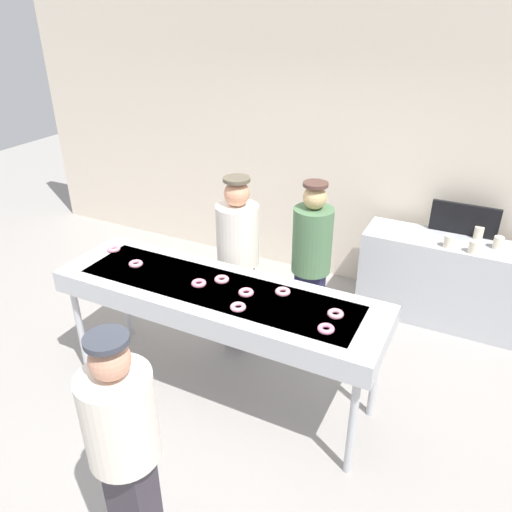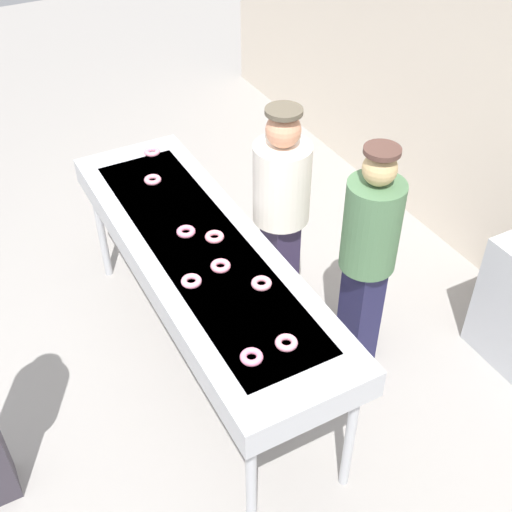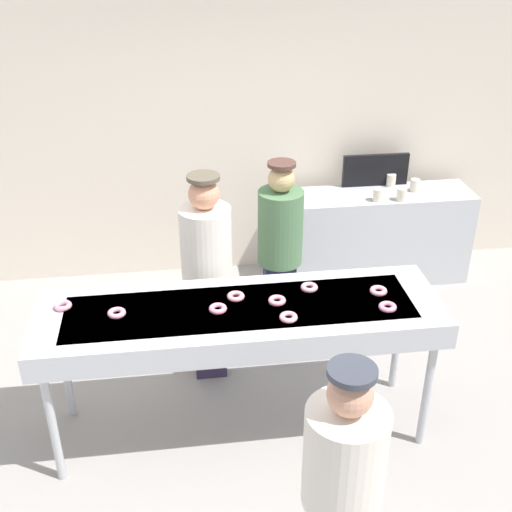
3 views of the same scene
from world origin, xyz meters
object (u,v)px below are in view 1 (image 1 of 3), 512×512
strawberry_donut_1 (335,314)px  strawberry_donut_4 (136,264)px  strawberry_donut_5 (246,292)px  worker_baker (311,259)px  worker_assistant (238,253)px  strawberry_donut_0 (283,292)px  fryer_conveyor (217,298)px  paper_cup_3 (498,243)px  strawberry_donut_6 (222,279)px  customer_waiting (124,445)px  paper_cup_0 (479,233)px  strawberry_donut_7 (199,283)px  menu_display (464,219)px  strawberry_donut_8 (114,249)px  paper_cup_1 (449,241)px  strawberry_donut_2 (326,329)px  prep_counter (450,282)px  paper_cup_2 (474,247)px  strawberry_donut_3 (238,307)px

strawberry_donut_1 → strawberry_donut_4: bearing=-178.7°
strawberry_donut_5 → worker_baker: (0.17, 0.92, -0.11)m
worker_assistant → strawberry_donut_0: bearing=125.6°
fryer_conveyor → paper_cup_3: fryer_conveyor is taller
strawberry_donut_4 → strawberry_donut_5: same height
strawberry_donut_6 → customer_waiting: (0.32, -1.56, -0.09)m
paper_cup_3 → paper_cup_0: bearing=140.4°
strawberry_donut_7 → paper_cup_0: size_ratio=0.97×
customer_waiting → menu_display: (1.24, 3.60, 0.10)m
strawberry_donut_6 → worker_assistant: size_ratio=0.07×
strawberry_donut_8 → paper_cup_1: size_ratio=0.97×
fryer_conveyor → strawberry_donut_5: strawberry_donut_5 is taller
strawberry_donut_6 → paper_cup_1: 2.24m
strawberry_donut_0 → paper_cup_0: strawberry_donut_0 is taller
customer_waiting → paper_cup_3: (1.57, 3.41, 0.00)m
paper_cup_0 → strawberry_donut_4: bearing=-139.6°
strawberry_donut_2 → worker_assistant: (-1.10, 0.80, -0.06)m
strawberry_donut_6 → worker_baker: (0.43, 0.83, -0.11)m
worker_baker → strawberry_donut_5: bearing=78.5°
worker_assistant → customer_waiting: worker_assistant is taller
strawberry_donut_4 → strawberry_donut_6: bearing=7.2°
strawberry_donut_8 → worker_assistant: 1.08m
strawberry_donut_2 → customer_waiting: bearing=-115.6°
strawberry_donut_0 → customer_waiting: bearing=-96.3°
strawberry_donut_2 → strawberry_donut_6: 0.98m
strawberry_donut_0 → strawberry_donut_1: 0.46m
prep_counter → paper_cup_0: size_ratio=14.95×
strawberry_donut_7 → strawberry_donut_0: bearing=15.8°
strawberry_donut_1 → paper_cup_3: 2.14m
worker_baker → paper_cup_0: worker_baker is taller
strawberry_donut_2 → worker_baker: size_ratio=0.07×
strawberry_donut_1 → strawberry_donut_8: bearing=177.5°
strawberry_donut_6 → paper_cup_2: size_ratio=0.97×
worker_baker → strawberry_donut_4: bearing=37.0°
strawberry_donut_7 → strawberry_donut_8: size_ratio=1.00×
strawberry_donut_1 → menu_display: size_ratio=0.18×
strawberry_donut_3 → paper_cup_0: strawberry_donut_3 is taller
strawberry_donut_7 → strawberry_donut_5: bearing=6.5°
fryer_conveyor → strawberry_donut_1: (0.93, 0.05, 0.11)m
strawberry_donut_5 → strawberry_donut_2: bearing=-13.7°
strawberry_donut_7 → worker_assistant: (-0.03, 0.68, -0.06)m
worker_assistant → paper_cup_0: 2.37m
strawberry_donut_4 → paper_cup_0: size_ratio=0.97×
strawberry_donut_3 → paper_cup_2: size_ratio=0.97×
strawberry_donut_4 → strawberry_donut_5: (1.02, 0.01, 0.00)m
strawberry_donut_7 → paper_cup_3: bearing=44.5°
strawberry_donut_4 → customer_waiting: 1.82m
strawberry_donut_0 → strawberry_donut_8: size_ratio=1.00×
paper_cup_3 → customer_waiting: bearing=-114.7°
paper_cup_2 → prep_counter: bearing=127.5°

